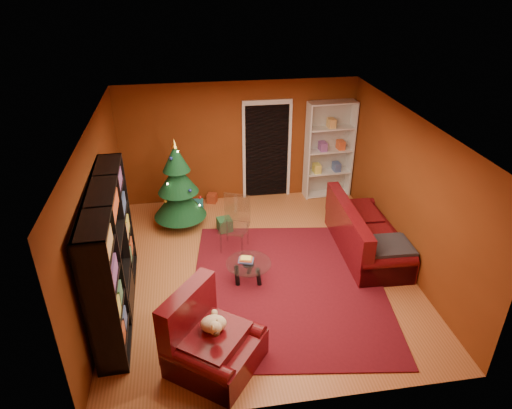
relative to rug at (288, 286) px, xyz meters
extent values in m
cube|color=#AE5F30|center=(-0.38, 0.55, -0.04)|extent=(5.00, 5.50, 0.05)
cube|color=silver|center=(-0.38, 0.55, 2.61)|extent=(5.00, 5.50, 0.05)
cube|color=maroon|center=(-0.38, 3.33, 1.29)|extent=(5.00, 0.05, 2.60)
cube|color=maroon|center=(-2.91, 0.55, 1.29)|extent=(0.05, 5.50, 2.60)
cube|color=maroon|center=(2.14, 0.55, 1.29)|extent=(0.05, 5.50, 2.60)
cube|color=maroon|center=(0.00, 0.00, 0.00)|extent=(3.56, 4.00, 0.02)
cube|color=#1B747F|center=(-1.39, 2.60, 0.15)|extent=(0.34, 0.34, 0.32)
cube|color=#1E542C|center=(-0.86, 1.89, 0.12)|extent=(0.32, 0.32, 0.27)
cube|color=maroon|center=(-1.02, 3.14, 0.09)|extent=(0.25, 0.25, 0.20)
camera|label=1|loc=(-1.44, -5.80, 4.72)|focal=32.00mm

